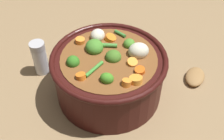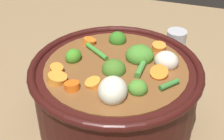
# 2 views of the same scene
# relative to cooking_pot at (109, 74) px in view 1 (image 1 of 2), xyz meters

# --- Properties ---
(ground_plane) EXTENTS (1.10, 1.10, 0.00)m
(ground_plane) POSITION_rel_cooking_pot_xyz_m (0.00, -0.00, -0.06)
(ground_plane) COLOR #8C704C
(cooking_pot) EXTENTS (0.27, 0.27, 0.14)m
(cooking_pot) POSITION_rel_cooking_pot_xyz_m (0.00, 0.00, 0.00)
(cooking_pot) COLOR #38110F
(cooking_pot) RESTS_ON ground_plane
(wooden_spoon) EXTENTS (0.21, 0.20, 0.02)m
(wooden_spoon) POSITION_rel_cooking_pot_xyz_m (-0.03, 0.28, -0.05)
(wooden_spoon) COLOR olive
(wooden_spoon) RESTS_ON ground_plane
(salt_shaker) EXTENTS (0.04, 0.04, 0.10)m
(salt_shaker) POSITION_rel_cooking_pot_xyz_m (-0.07, -0.18, -0.02)
(salt_shaker) COLOR silver
(salt_shaker) RESTS_ON ground_plane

